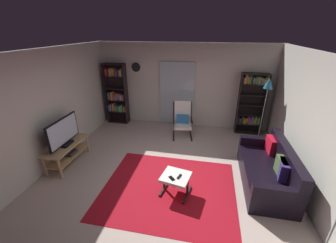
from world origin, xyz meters
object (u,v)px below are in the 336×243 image
(lounge_armchair, at_px, (183,119))
(floor_lamp_by_shelf, at_px, (268,89))
(wall_clock, at_px, (136,67))
(ottoman, at_px, (176,179))
(cell_phone, at_px, (172,178))
(tv_remote, at_px, (179,176))
(bookshelf_near_tv, at_px, (117,93))
(tv_stand, at_px, (68,151))
(bookshelf_near_sofa, at_px, (251,103))
(television, at_px, (64,133))
(leather_sofa, at_px, (269,170))

(lounge_armchair, height_order, floor_lamp_by_shelf, floor_lamp_by_shelf)
(lounge_armchair, height_order, wall_clock, wall_clock)
(ottoman, distance_m, cell_phone, 0.14)
(ottoman, bearing_deg, tv_remote, -16.85)
(bookshelf_near_tv, relative_size, tv_remote, 13.69)
(cell_phone, bearing_deg, lounge_armchair, 49.96)
(tv_stand, distance_m, wall_clock, 3.21)
(lounge_armchair, relative_size, tv_remote, 7.10)
(bookshelf_near_sofa, distance_m, cell_phone, 3.67)
(television, height_order, ottoman, television)
(tv_remote, distance_m, wall_clock, 3.99)
(tv_remote, bearing_deg, lounge_armchair, 114.09)
(cell_phone, bearing_deg, wall_clock, 74.82)
(tv_remote, bearing_deg, bookshelf_near_sofa, 79.26)
(ottoman, relative_size, wall_clock, 2.08)
(television, bearing_deg, lounge_armchair, 38.99)
(bookshelf_near_sofa, height_order, ottoman, bookshelf_near_sofa)
(bookshelf_near_sofa, bearing_deg, ottoman, -119.77)
(tv_remote, xyz_separation_m, floor_lamp_by_shelf, (1.90, 2.49, 1.13))
(television, height_order, bookshelf_near_sofa, bookshelf_near_sofa)
(television, distance_m, floor_lamp_by_shelf, 5.08)
(leather_sofa, bearing_deg, television, -177.84)
(bookshelf_near_tv, distance_m, lounge_armchair, 2.40)
(television, bearing_deg, bookshelf_near_tv, 86.22)
(wall_clock, bearing_deg, leather_sofa, -35.03)
(television, bearing_deg, floor_lamp_by_shelf, 23.31)
(bookshelf_near_sofa, height_order, tv_remote, bookshelf_near_sofa)
(tv_stand, height_order, bookshelf_near_tv, bookshelf_near_tv)
(leather_sofa, bearing_deg, ottoman, -160.39)
(leather_sofa, bearing_deg, floor_lamp_by_shelf, 85.23)
(television, xyz_separation_m, ottoman, (2.65, -0.48, -0.49))
(bookshelf_near_tv, height_order, ottoman, bookshelf_near_tv)
(lounge_armchair, height_order, tv_remote, lounge_armchair)
(bookshelf_near_tv, bearing_deg, tv_stand, -93.84)
(leather_sofa, distance_m, tv_remote, 1.88)
(television, relative_size, tv_remote, 6.89)
(bookshelf_near_sofa, bearing_deg, cell_phone, -119.86)
(ottoman, relative_size, tv_remote, 4.19)
(lounge_armchair, distance_m, cell_phone, 2.56)
(leather_sofa, bearing_deg, bookshelf_near_sofa, 91.87)
(tv_remote, bearing_deg, television, -172.62)
(bookshelf_near_tv, height_order, floor_lamp_by_shelf, bookshelf_near_tv)
(bookshelf_near_sofa, distance_m, leather_sofa, 2.48)
(tv_stand, height_order, wall_clock, wall_clock)
(bookshelf_near_tv, relative_size, ottoman, 3.27)
(lounge_armchair, bearing_deg, tv_remote, -83.76)
(bookshelf_near_tv, distance_m, bookshelf_near_sofa, 4.22)
(tv_stand, bearing_deg, tv_remote, -10.57)
(leather_sofa, distance_m, wall_clock, 4.70)
(floor_lamp_by_shelf, xyz_separation_m, wall_clock, (-3.78, 0.72, 0.31))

